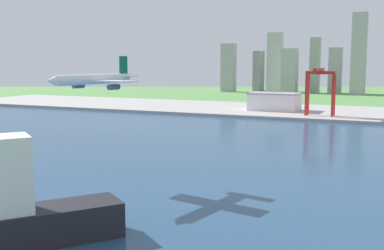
# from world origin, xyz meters

# --- Properties ---
(ground_plane) EXTENTS (2400.00, 2400.00, 0.00)m
(ground_plane) POSITION_xyz_m (0.00, 300.00, 0.00)
(ground_plane) COLOR #578D48
(water_bay) EXTENTS (840.00, 360.00, 0.15)m
(water_bay) POSITION_xyz_m (0.00, 240.00, 0.07)
(water_bay) COLOR navy
(water_bay) RESTS_ON ground
(industrial_pier) EXTENTS (840.00, 140.00, 2.50)m
(industrial_pier) POSITION_xyz_m (0.00, 490.00, 1.25)
(industrial_pier) COLOR #A4A09C
(industrial_pier) RESTS_ON ground
(airplane_landing) EXTENTS (37.91, 43.54, 13.56)m
(airplane_landing) POSITION_xyz_m (-25.28, 171.96, 42.81)
(airplane_landing) COLOR silver
(port_crane_red) EXTENTS (25.50, 42.53, 42.63)m
(port_crane_red) POSITION_xyz_m (20.49, 444.77, 33.15)
(port_crane_red) COLOR red
(port_crane_red) RESTS_ON industrial_pier
(warehouse_main) EXTENTS (48.78, 33.63, 17.48)m
(warehouse_main) POSITION_xyz_m (-29.29, 478.75, 11.26)
(warehouse_main) COLOR white
(warehouse_main) RESTS_ON industrial_pier
(distant_skyline) EXTENTS (236.18, 74.48, 126.51)m
(distant_skyline) POSITION_xyz_m (-78.15, 813.40, 46.50)
(distant_skyline) COLOR #9E9BA2
(distant_skyline) RESTS_ON ground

